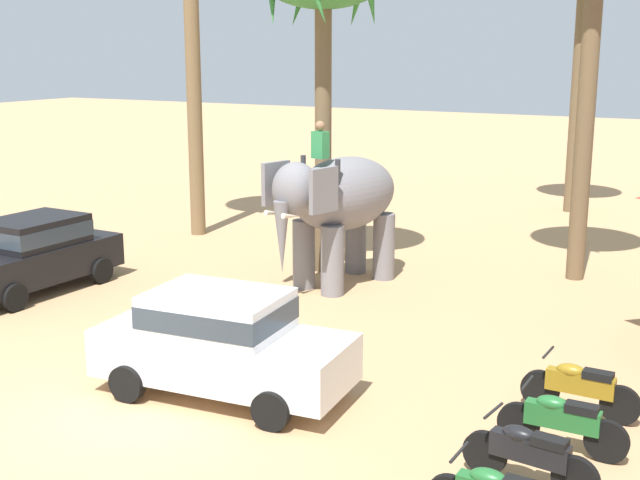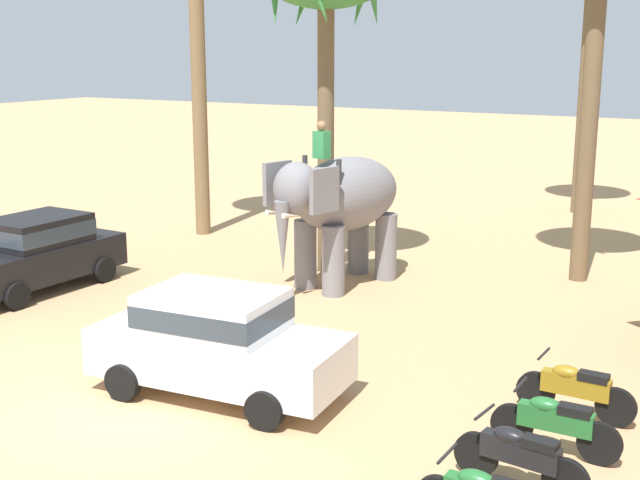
{
  "view_description": "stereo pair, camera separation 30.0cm",
  "coord_description": "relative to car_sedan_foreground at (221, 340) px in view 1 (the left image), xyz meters",
  "views": [
    {
      "loc": [
        8.4,
        -8.99,
        5.48
      ],
      "look_at": [
        0.33,
        5.84,
        1.6
      ],
      "focal_mm": 47.44,
      "sensor_mm": 36.0,
      "label": 1
    },
    {
      "loc": [
        8.66,
        -8.85,
        5.48
      ],
      "look_at": [
        0.33,
        5.84,
        1.6
      ],
      "focal_mm": 47.44,
      "sensor_mm": 36.0,
      "label": 2
    }
  ],
  "objects": [
    {
      "name": "ground_plane",
      "position": [
        -0.93,
        -1.44,
        -0.93
      ],
      "size": [
        120.0,
        120.0,
        0.0
      ],
      "primitive_type": "plane",
      "color": "tan"
    },
    {
      "name": "car_sedan_foreground",
      "position": [
        0.0,
        0.0,
        0.0
      ],
      "size": [
        4.23,
        2.14,
        1.7
      ],
      "color": "white",
      "rests_on": "ground"
    },
    {
      "name": "car_parked_far_side",
      "position": [
        -7.19,
        2.83,
        0.0
      ],
      "size": [
        1.98,
        4.15,
        1.7
      ],
      "color": "black",
      "rests_on": "ground"
    },
    {
      "name": "elephant_with_mahout",
      "position": [
        -1.31,
        6.55,
        1.06
      ],
      "size": [
        2.37,
        4.01,
        3.88
      ],
      "color": "slate",
      "rests_on": "ground"
    },
    {
      "name": "motorcycle_mid_row",
      "position": [
        5.11,
        -0.59,
        -0.46
      ],
      "size": [
        1.8,
        0.55,
        0.94
      ],
      "color": "black",
      "rests_on": "ground"
    },
    {
      "name": "motorcycle_fourth_in_row",
      "position": [
        5.25,
        0.58,
        -0.46
      ],
      "size": [
        1.8,
        0.55,
        0.94
      ],
      "color": "black",
      "rests_on": "ground"
    },
    {
      "name": "motorcycle_far_in_row",
      "position": [
        5.21,
        1.92,
        -0.46
      ],
      "size": [
        1.8,
        0.55,
        0.94
      ],
      "color": "black",
      "rests_on": "ground"
    }
  ]
}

